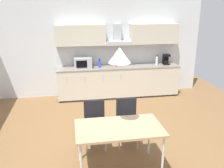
{
  "coord_description": "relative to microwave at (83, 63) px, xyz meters",
  "views": [
    {
      "loc": [
        -0.51,
        -4.08,
        2.53
      ],
      "look_at": [
        0.3,
        0.66,
        1.0
      ],
      "focal_mm": 40.0,
      "sensor_mm": 36.0,
      "label": 1
    }
  ],
  "objects": [
    {
      "name": "bottle_blue",
      "position": [
        0.45,
        -0.02,
        -0.03
      ],
      "size": [
        0.08,
        0.08,
        0.25
      ],
      "color": "blue",
      "rests_on": "kitchen_counter"
    },
    {
      "name": "wall_back",
      "position": [
        0.18,
        0.35,
        0.35
      ],
      "size": [
        6.57,
        0.1,
        2.74
      ],
      "primitive_type": "cube",
      "color": "silver",
      "rests_on": "ground_plane"
    },
    {
      "name": "bottle_white",
      "position": [
        2.12,
        0.03,
        -0.02
      ],
      "size": [
        0.07,
        0.07,
        0.28
      ],
      "color": "white",
      "rests_on": "kitchen_counter"
    },
    {
      "name": "backsplash_tile",
      "position": [
        1.0,
        0.29,
        0.13
      ],
      "size": [
        3.41,
        0.02,
        0.54
      ],
      "primitive_type": "cube",
      "color": "silver",
      "rests_on": "kitchen_counter"
    },
    {
      "name": "microwave",
      "position": [
        0.0,
        0.0,
        0.0
      ],
      "size": [
        0.48,
        0.35,
        0.28
      ],
      "color": "#ADADB2",
      "rests_on": "kitchen_counter"
    },
    {
      "name": "dining_table",
      "position": [
        0.35,
        -3.32,
        -0.33
      ],
      "size": [
        1.33,
        0.78,
        0.75
      ],
      "color": "tan",
      "rests_on": "ground_plane"
    },
    {
      "name": "pendant_lamp",
      "position": [
        0.35,
        -3.32,
        0.84
      ],
      "size": [
        0.32,
        0.32,
        0.22
      ],
      "primitive_type": "cone",
      "color": "silver"
    },
    {
      "name": "chair_far_right",
      "position": [
        0.66,
        -2.55,
        -0.49
      ],
      "size": [
        0.43,
        0.43,
        0.87
      ],
      "color": "black",
      "rests_on": "ground_plane"
    },
    {
      "name": "kitchen_counter",
      "position": [
        1.0,
        0.0,
        -0.58
      ],
      "size": [
        3.43,
        0.63,
        0.88
      ],
      "color": "#333333",
      "rests_on": "ground_plane"
    },
    {
      "name": "chair_far_left",
      "position": [
        0.05,
        -2.55,
        -0.49
      ],
      "size": [
        0.41,
        0.41,
        0.87
      ],
      "color": "black",
      "rests_on": "ground_plane"
    },
    {
      "name": "upper_wall_cabinets",
      "position": [
        1.0,
        0.13,
        0.72
      ],
      "size": [
        3.41,
        0.4,
        0.55
      ],
      "color": "beige"
    },
    {
      "name": "bottle_red",
      "position": [
        0.93,
        0.02,
        -0.01
      ],
      "size": [
        0.08,
        0.08,
        0.31
      ],
      "color": "red",
      "rests_on": "kitchen_counter"
    },
    {
      "name": "coffee_maker",
      "position": [
        2.4,
        0.03,
        0.01
      ],
      "size": [
        0.18,
        0.19,
        0.3
      ],
      "color": "black",
      "rests_on": "kitchen_counter"
    },
    {
      "name": "ground_plane",
      "position": [
        0.18,
        -2.61,
        -1.03
      ],
      "size": [
        8.22,
        8.74,
        0.02
      ],
      "primitive_type": "cube",
      "color": "brown"
    }
  ]
}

